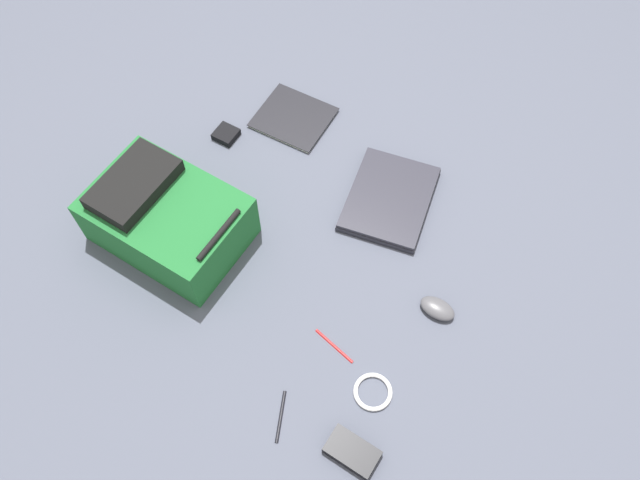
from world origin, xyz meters
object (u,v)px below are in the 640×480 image
object	(u,v)px
pen_blue	(281,416)
earbud_pouch	(226,134)
power_brick	(352,452)
cable_coil	(373,392)
computer_mouse	(437,308)
backpack	(166,217)
laptop	(389,199)
book_blue	(294,118)
pen_black	(334,346)

from	to	relation	value
pen_blue	earbud_pouch	distance (m)	0.97
power_brick	pen_blue	xyz separation A→B (m)	(0.04, -0.21, -0.01)
pen_blue	cable_coil	bearing A→B (deg)	142.73
computer_mouse	earbud_pouch	distance (m)	0.92
backpack	earbud_pouch	world-z (taller)	backpack
cable_coil	earbud_pouch	xyz separation A→B (m)	(-0.41, -0.91, 0.01)
backpack	power_brick	distance (m)	0.86
backpack	computer_mouse	distance (m)	0.84
laptop	backpack	bearing A→B (deg)	-42.10
backpack	pen_blue	distance (m)	0.67
backpack	book_blue	bearing A→B (deg)	179.41
power_brick	pen_black	distance (m)	0.29
cable_coil	book_blue	bearing A→B (deg)	-128.27
cable_coil	earbud_pouch	bearing A→B (deg)	-114.41
backpack	computer_mouse	xyz separation A→B (m)	(-0.28, 0.79, -0.08)
backpack	laptop	distance (m)	0.69
computer_mouse	power_brick	bearing A→B (deg)	-0.35
backpack	earbud_pouch	xyz separation A→B (m)	(-0.39, -0.12, -0.08)
power_brick	computer_mouse	bearing A→B (deg)	-174.57
power_brick	pen_blue	size ratio (longest dim) A/B	0.98
power_brick	pen_blue	bearing A→B (deg)	-78.63
laptop	book_blue	xyz separation A→B (m)	(-0.08, -0.46, -0.01)
pen_black	pen_blue	distance (m)	0.24
cable_coil	power_brick	world-z (taller)	power_brick
cable_coil	pen_black	bearing A→B (deg)	-104.09
book_blue	power_brick	world-z (taller)	power_brick
laptop	earbud_pouch	size ratio (longest dim) A/B	5.31
power_brick	pen_black	world-z (taller)	power_brick
laptop	book_blue	world-z (taller)	laptop
laptop	pen_black	size ratio (longest dim) A/B	2.77
pen_black	book_blue	bearing A→B (deg)	-132.97
book_blue	earbud_pouch	size ratio (longest dim) A/B	3.76
backpack	earbud_pouch	size ratio (longest dim) A/B	6.45
power_brick	earbud_pouch	bearing A→B (deg)	-120.94
computer_mouse	cable_coil	distance (m)	0.31
power_brick	backpack	bearing A→B (deg)	-102.70
power_brick	pen_blue	distance (m)	0.21
pen_black	pen_blue	bearing A→B (deg)	1.86
backpack	pen_black	size ratio (longest dim) A/B	3.36
pen_black	earbud_pouch	world-z (taller)	earbud_pouch
pen_blue	pen_black	bearing A→B (deg)	-178.14
backpack	pen_black	xyz separation A→B (m)	(-0.02, 0.62, -0.09)
backpack	book_blue	size ratio (longest dim) A/B	1.71
computer_mouse	earbud_pouch	xyz separation A→B (m)	(-0.10, -0.91, -0.00)
laptop	power_brick	size ratio (longest dim) A/B	2.85
pen_blue	laptop	bearing A→B (deg)	-167.37
laptop	power_brick	world-z (taller)	laptop
pen_blue	earbud_pouch	world-z (taller)	earbud_pouch
book_blue	pen_black	xyz separation A→B (m)	(0.57, 0.61, -0.00)
book_blue	computer_mouse	size ratio (longest dim) A/B	2.61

